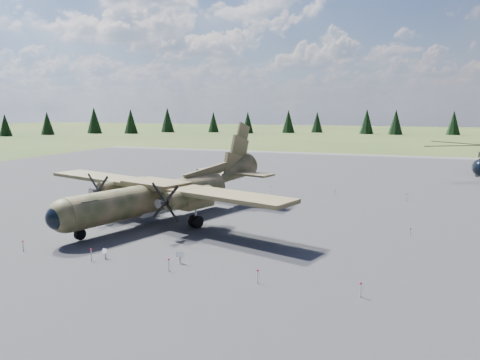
% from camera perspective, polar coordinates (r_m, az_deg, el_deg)
% --- Properties ---
extents(ground, '(500.00, 500.00, 0.00)m').
position_cam_1_polar(ground, '(43.45, -2.36, -5.07)').
color(ground, '#52612B').
rests_on(ground, ground).
extents(apron, '(120.00, 120.00, 0.04)m').
position_cam_1_polar(apron, '(52.59, 1.82, -2.63)').
color(apron, slate).
rests_on(apron, ground).
extents(transport_plane, '(28.18, 25.13, 9.43)m').
position_cam_1_polar(transport_plane, '(44.28, -9.18, -1.34)').
color(transport_plane, '#394224').
rests_on(transport_plane, ground).
extents(info_placard_left, '(0.50, 0.31, 0.72)m').
position_cam_1_polar(info_placard_left, '(34.17, -16.14, -8.43)').
color(info_placard_left, gray).
rests_on(info_placard_left, ground).
extents(info_placard_right, '(0.54, 0.29, 0.81)m').
position_cam_1_polar(info_placard_right, '(32.16, -7.36, -9.13)').
color(info_placard_right, gray).
rests_on(info_placard_right, ground).
extents(barrier_fence, '(33.12, 29.62, 0.85)m').
position_cam_1_polar(barrier_fence, '(43.43, -2.97, -4.39)').
color(barrier_fence, silver).
rests_on(barrier_fence, ground).
extents(treeline, '(342.96, 337.43, 10.99)m').
position_cam_1_polar(treeline, '(39.94, 3.36, 0.69)').
color(treeline, black).
rests_on(treeline, ground).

